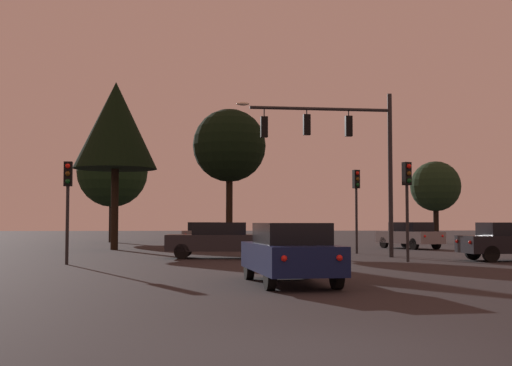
# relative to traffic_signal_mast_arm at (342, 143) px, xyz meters

# --- Properties ---
(ground_plane) EXTENTS (168.00, 168.00, 0.00)m
(ground_plane) POSITION_rel_traffic_signal_mast_arm_xyz_m (-4.60, 3.47, -4.99)
(ground_plane) COLOR #262326
(ground_plane) RESTS_ON ground
(traffic_signal_mast_arm) EXTENTS (6.91, 0.61, 7.20)m
(traffic_signal_mast_arm) POSITION_rel_traffic_signal_mast_arm_xyz_m (0.00, 0.00, 0.00)
(traffic_signal_mast_arm) COLOR #232326
(traffic_signal_mast_arm) RESTS_ON ground
(traffic_light_corner_left) EXTENTS (0.36, 0.38, 4.08)m
(traffic_light_corner_left) POSITION_rel_traffic_signal_mast_arm_xyz_m (1.42, 3.43, -2.09)
(traffic_light_corner_left) COLOR #232326
(traffic_light_corner_left) RESTS_ON ground
(traffic_light_corner_right) EXTENTS (0.37, 0.39, 3.87)m
(traffic_light_corner_right) POSITION_rel_traffic_signal_mast_arm_xyz_m (1.83, -3.33, -2.24)
(traffic_light_corner_right) COLOR #232326
(traffic_light_corner_right) RESTS_ON ground
(traffic_light_median) EXTENTS (0.32, 0.36, 3.74)m
(traffic_light_median) POSITION_rel_traffic_signal_mast_arm_xyz_m (-10.99, -3.86, -2.32)
(traffic_light_median) COLOR #232326
(traffic_light_median) RESTS_ON ground
(car_nearside_lane) EXTENTS (2.15, 4.65, 1.52)m
(car_nearside_lane) POSITION_rel_traffic_signal_mast_arm_xyz_m (-3.94, -12.16, -4.20)
(car_nearside_lane) COLOR #0F1947
(car_nearside_lane) RESTS_ON ground
(car_crossing_right) EXTENTS (4.33, 2.08, 1.52)m
(car_crossing_right) POSITION_rel_traffic_signal_mast_arm_xyz_m (-5.47, -0.05, -4.20)
(car_crossing_right) COLOR #232328
(car_crossing_right) RESTS_ON ground
(car_far_lane) EXTENTS (2.88, 4.78, 1.52)m
(car_far_lane) POSITION_rel_traffic_signal_mast_arm_xyz_m (-5.87, 14.08, -4.20)
(car_far_lane) COLOR gray
(car_far_lane) RESTS_ON ground
(car_parked_lot) EXTENTS (3.09, 4.58, 1.52)m
(car_parked_lot) POSITION_rel_traffic_signal_mast_arm_xyz_m (5.86, 9.16, -4.20)
(car_parked_lot) COLOR gray
(car_parked_lot) RESTS_ON ground
(tree_behind_sign) EXTENTS (3.59, 3.59, 5.89)m
(tree_behind_sign) POSITION_rel_traffic_signal_mast_arm_xyz_m (10.63, 18.14, -0.92)
(tree_behind_sign) COLOR black
(tree_behind_sign) RESTS_ON ground
(tree_left_far) EXTENTS (5.31, 5.31, 7.98)m
(tree_left_far) POSITION_rel_traffic_signal_mast_arm_xyz_m (-12.84, 22.70, 0.32)
(tree_left_far) COLOR black
(tree_left_far) RESTS_ON ground
(tree_center_horizon) EXTENTS (3.91, 3.91, 7.59)m
(tree_center_horizon) POSITION_rel_traffic_signal_mast_arm_xyz_m (-4.64, 6.99, 0.61)
(tree_center_horizon) COLOR black
(tree_center_horizon) RESTS_ON ground
(tree_right_cluster) EXTENTS (4.63, 4.63, 9.38)m
(tree_right_cluster) POSITION_rel_traffic_signal_mast_arm_xyz_m (-10.91, 8.99, 1.91)
(tree_right_cluster) COLOR black
(tree_right_cluster) RESTS_ON ground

